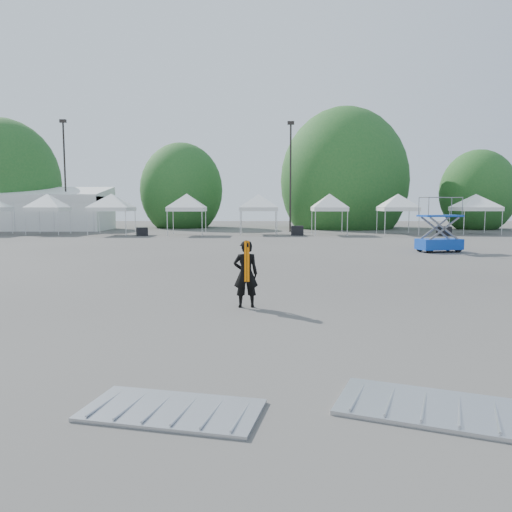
{
  "coord_description": "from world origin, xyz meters",
  "views": [
    {
      "loc": [
        0.12,
        -13.13,
        2.53
      ],
      "look_at": [
        0.06,
        -1.45,
        1.3
      ],
      "focal_mm": 35.0,
      "sensor_mm": 36.0,
      "label": 1
    }
  ],
  "objects": [
    {
      "name": "scissor_lift",
      "position": [
        9.61,
        12.97,
        1.45
      ],
      "size": [
        2.42,
        1.59,
        2.87
      ],
      "rotation": [
        0.0,
        0.0,
        0.23
      ],
      "color": "#0D2AB1",
      "rests_on": "ground"
    },
    {
      "name": "tent_b",
      "position": [
        -17.15,
        27.84,
        3.06
      ],
      "size": [
        3.99,
        3.99,
        3.88
      ],
      "color": "silver",
      "rests_on": "ground"
    },
    {
      "name": "tree_mid_e",
      "position": [
        9.0,
        39.0,
        4.84
      ],
      "size": [
        5.12,
        5.12,
        7.79
      ],
      "color": "#382314",
      "rests_on": "ground"
    },
    {
      "name": "tree_far_e",
      "position": [
        22.0,
        37.0,
        3.63
      ],
      "size": [
        3.84,
        3.84,
        5.84
      ],
      "color": "#382314",
      "rests_on": "ground"
    },
    {
      "name": "ground",
      "position": [
        0.0,
        0.0,
        0.0
      ],
      "size": [
        120.0,
        120.0,
        0.0
      ],
      "primitive_type": "plane",
      "color": "#474442",
      "rests_on": "ground"
    },
    {
      "name": "tent_e",
      "position": [
        0.14,
        28.2,
        3.06
      ],
      "size": [
        4.41,
        4.41,
        3.88
      ],
      "color": "silver",
      "rests_on": "ground"
    },
    {
      "name": "marquee",
      "position": [
        -22.0,
        35.0,
        1.97
      ],
      "size": [
        15.0,
        6.25,
        4.23
      ],
      "color": "white",
      "rests_on": "ground"
    },
    {
      "name": "tent_f",
      "position": [
        5.86,
        27.34,
        3.06
      ],
      "size": [
        3.86,
        3.86,
        3.88
      ],
      "color": "silver",
      "rests_on": "ground"
    },
    {
      "name": "light_pole_west",
      "position": [
        -18.0,
        34.0,
        5.77
      ],
      "size": [
        0.6,
        0.25,
        10.3
      ],
      "color": "black",
      "rests_on": "ground"
    },
    {
      "name": "tent_c",
      "position": [
        -11.75,
        27.31,
        3.06
      ],
      "size": [
        4.55,
        4.55,
        3.88
      ],
      "color": "silver",
      "rests_on": "ground"
    },
    {
      "name": "tent_h",
      "position": [
        18.26,
        28.74,
        3.06
      ],
      "size": [
        4.63,
        4.63,
        3.88
      ],
      "color": "silver",
      "rests_on": "ground"
    },
    {
      "name": "tent_g",
      "position": [
        11.63,
        28.21,
        3.06
      ],
      "size": [
        4.14,
        4.14,
        3.88
      ],
      "color": "silver",
      "rests_on": "ground"
    },
    {
      "name": "light_pole_east",
      "position": [
        3.0,
        32.0,
        5.52
      ],
      "size": [
        0.6,
        0.25,
        9.8
      ],
      "color": "black",
      "rests_on": "ground"
    },
    {
      "name": "crate_mid",
      "position": [
        3.25,
        26.73,
        0.38
      ],
      "size": [
        1.05,
        0.86,
        0.76
      ],
      "primitive_type": "cube",
      "rotation": [
        0.0,
        0.0,
        -0.1
      ],
      "color": "black",
      "rests_on": "ground"
    },
    {
      "name": "tree_far_w",
      "position": [
        -26.0,
        38.0,
        4.54
      ],
      "size": [
        4.8,
        4.8,
        7.3
      ],
      "color": "#382314",
      "rests_on": "ground"
    },
    {
      "name": "crate_west",
      "position": [
        -9.07,
        26.17,
        0.33
      ],
      "size": [
        1.02,
        0.91,
        0.65
      ],
      "primitive_type": "cube",
      "rotation": [
        0.0,
        0.0,
        0.36
      ],
      "color": "black",
      "rests_on": "ground"
    },
    {
      "name": "barrier_mid",
      "position": [
        2.36,
        -7.26,
        0.04
      ],
      "size": [
        2.76,
        2.07,
        0.08
      ],
      "rotation": [
        0.0,
        0.0,
        -0.38
      ],
      "color": "#A9ACB1",
      "rests_on": "ground"
    },
    {
      "name": "man",
      "position": [
        -0.19,
        -1.11,
        0.83
      ],
      "size": [
        0.64,
        0.46,
        1.65
      ],
      "rotation": [
        0.0,
        0.0,
        3.25
      ],
      "color": "black",
      "rests_on": "ground"
    },
    {
      "name": "tent_d",
      "position": [
        -5.61,
        27.0,
        3.06
      ],
      "size": [
        4.11,
        4.11,
        3.88
      ],
      "color": "silver",
      "rests_on": "ground"
    },
    {
      "name": "barrier_left",
      "position": [
        -0.93,
        -7.29,
        0.03
      ],
      "size": [
        2.32,
        1.51,
        0.07
      ],
      "rotation": [
        0.0,
        0.0,
        -0.22
      ],
      "color": "#A9ACB1",
      "rests_on": "ground"
    },
    {
      "name": "tree_mid_w",
      "position": [
        -8.0,
        40.0,
        3.93
      ],
      "size": [
        4.16,
        4.16,
        6.33
      ],
      "color": "#382314",
      "rests_on": "ground"
    },
    {
      "name": "crate_east",
      "position": [
        14.92,
        26.59,
        0.36
      ],
      "size": [
        1.11,
        0.98,
        0.73
      ],
      "primitive_type": "cube",
      "rotation": [
        0.0,
        0.0,
        0.32
      ],
      "color": "black",
      "rests_on": "ground"
    }
  ]
}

